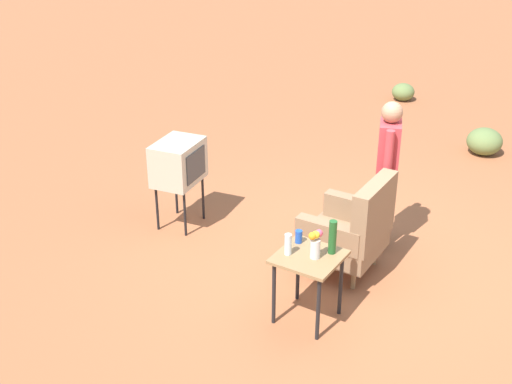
# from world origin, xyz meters

# --- Properties ---
(ground_plane) EXTENTS (60.00, 60.00, 0.00)m
(ground_plane) POSITION_xyz_m (0.00, 0.00, 0.00)
(ground_plane) COLOR #A05B38
(armchair) EXTENTS (0.79, 0.79, 1.06)m
(armchair) POSITION_xyz_m (0.28, -0.03, 0.50)
(armchair) COLOR #937047
(armchair) RESTS_ON ground
(side_table) EXTENTS (0.56, 0.56, 0.67)m
(side_table) POSITION_xyz_m (1.22, -0.02, 0.57)
(side_table) COLOR black
(side_table) RESTS_ON ground
(tv_on_stand) EXTENTS (0.66, 0.53, 1.03)m
(tv_on_stand) POSITION_xyz_m (0.39, -2.13, 0.78)
(tv_on_stand) COLOR black
(tv_on_stand) RESTS_ON ground
(person_standing) EXTENTS (0.54, 0.34, 1.64)m
(person_standing) POSITION_xyz_m (-0.44, 0.01, 0.94)
(person_standing) COLOR #2D3347
(person_standing) RESTS_ON ground
(bottle_wine_green) EXTENTS (0.07, 0.07, 0.32)m
(bottle_wine_green) POSITION_xyz_m (1.07, 0.12, 0.83)
(bottle_wine_green) COLOR #1E5623
(bottle_wine_green) RESTS_ON side_table
(soda_can_blue) EXTENTS (0.07, 0.07, 0.12)m
(soda_can_blue) POSITION_xyz_m (1.06, -0.22, 0.73)
(soda_can_blue) COLOR blue
(soda_can_blue) RESTS_ON side_table
(bottle_short_clear) EXTENTS (0.06, 0.06, 0.20)m
(bottle_short_clear) POSITION_xyz_m (1.30, -0.20, 0.77)
(bottle_short_clear) COLOR silver
(bottle_short_clear) RESTS_ON side_table
(flower_vase) EXTENTS (0.14, 0.10, 0.27)m
(flower_vase) POSITION_xyz_m (1.22, 0.03, 0.82)
(flower_vase) COLOR silver
(flower_vase) RESTS_ON side_table
(shrub_near) EXTENTS (0.40, 0.40, 0.31)m
(shrub_near) POSITION_xyz_m (-5.40, -1.63, 0.15)
(shrub_near) COLOR olive
(shrub_near) RESTS_ON ground
(shrub_mid) EXTENTS (0.51, 0.51, 0.39)m
(shrub_mid) POSITION_xyz_m (-3.64, 0.28, 0.20)
(shrub_mid) COLOR olive
(shrub_mid) RESTS_ON ground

